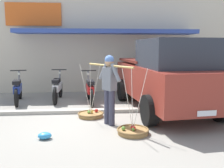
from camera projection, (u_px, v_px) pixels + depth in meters
ground_plane at (89, 120)px, 6.42m from camera, size 90.00×90.00×0.00m
sidewalk_curb at (89, 111)px, 7.11m from camera, size 20.00×0.24×0.10m
fruit_vendor at (109, 85)px, 5.88m from camera, size 0.96×1.44×1.70m
fruit_basket_left_side at (133, 131)px, 5.35m from camera, size 0.71×0.71×1.45m
fruit_basket_right_side at (91, 114)px, 6.68m from camera, size 0.71×0.71×1.45m
motorcycle_nearest_shop at (18, 90)px, 8.32m from camera, size 0.56×1.80×1.09m
motorcycle_second_in_row at (58, 88)px, 8.63m from camera, size 0.54×1.82×1.09m
motorcycle_third_in_row at (90, 90)px, 8.27m from camera, size 0.54×1.82×1.09m
parked_truck at (166, 76)px, 7.25m from camera, size 2.52×4.87×2.10m
storefront_building at (103, 43)px, 12.71m from camera, size 13.00×6.00×4.20m
plastic_litter_bag at (45, 136)px, 5.05m from camera, size 0.28×0.22×0.14m
wooden_crate at (128, 93)px, 9.25m from camera, size 0.44×0.36×0.32m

